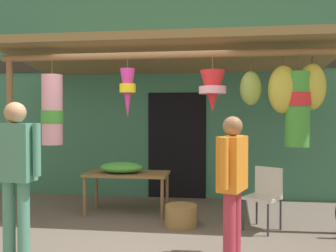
% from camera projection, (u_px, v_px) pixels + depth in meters
% --- Properties ---
extents(ground_plane, '(30.00, 30.00, 0.00)m').
position_uv_depth(ground_plane, '(135.00, 232.00, 4.68)').
color(ground_plane, '#60564C').
extents(shop_facade, '(12.02, 0.29, 4.12)m').
position_uv_depth(shop_facade, '(160.00, 90.00, 6.86)').
color(shop_facade, '#387056').
rests_on(shop_facade, ground_plane).
extents(market_stall_canopy, '(5.13, 2.40, 2.69)m').
position_uv_depth(market_stall_canopy, '(183.00, 70.00, 5.57)').
color(market_stall_canopy, brown).
rests_on(market_stall_canopy, ground_plane).
extents(display_table, '(1.31, 0.66, 0.65)m').
position_uv_depth(display_table, '(127.00, 177.00, 5.62)').
color(display_table, brown).
rests_on(display_table, ground_plane).
extents(flower_heap_on_table, '(0.68, 0.47, 0.17)m').
position_uv_depth(flower_heap_on_table, '(122.00, 167.00, 5.57)').
color(flower_heap_on_table, green).
rests_on(flower_heap_on_table, display_table).
extents(folding_chair, '(0.56, 0.56, 0.84)m').
position_uv_depth(folding_chair, '(265.00, 192.00, 4.83)').
color(folding_chair, beige).
rests_on(folding_chair, ground_plane).
extents(wicker_basket_by_table, '(0.45, 0.45, 0.30)m').
position_uv_depth(wicker_basket_by_table, '(181.00, 216.00, 4.95)').
color(wicker_basket_by_table, olive).
rests_on(wicker_basket_by_table, ground_plane).
extents(shopper_by_bananas, '(0.35, 0.56, 1.54)m').
position_uv_depth(shopper_by_bananas, '(232.00, 177.00, 3.71)').
color(shopper_by_bananas, '#B23347').
rests_on(shopper_by_bananas, ground_plane).
extents(passerby_at_right, '(0.59, 0.25, 1.70)m').
position_uv_depth(passerby_at_right, '(16.00, 166.00, 3.82)').
color(passerby_at_right, '#4C8E7A').
rests_on(passerby_at_right, ground_plane).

